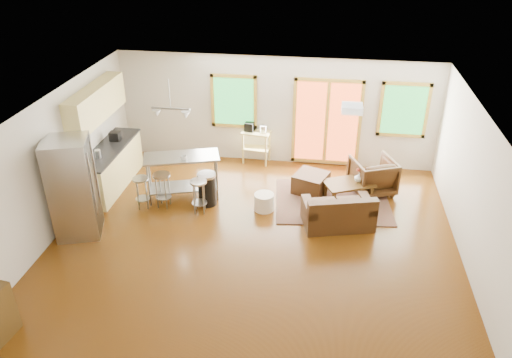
# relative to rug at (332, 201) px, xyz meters

# --- Properties ---
(floor) EXTENTS (7.50, 7.00, 0.02)m
(floor) POSITION_rel_rug_xyz_m (-1.44, -1.71, -0.02)
(floor) COLOR #3C1F06
(floor) RESTS_ON ground
(ceiling) EXTENTS (7.50, 7.00, 0.02)m
(ceiling) POSITION_rel_rug_xyz_m (-1.44, -1.71, 2.60)
(ceiling) COLOR silver
(ceiling) RESTS_ON ground
(back_wall) EXTENTS (7.50, 0.02, 2.60)m
(back_wall) POSITION_rel_rug_xyz_m (-1.44, 1.80, 1.29)
(back_wall) COLOR beige
(back_wall) RESTS_ON ground
(left_wall) EXTENTS (0.02, 7.00, 2.60)m
(left_wall) POSITION_rel_rug_xyz_m (-5.20, -1.71, 1.29)
(left_wall) COLOR beige
(left_wall) RESTS_ON ground
(right_wall) EXTENTS (0.02, 7.00, 2.60)m
(right_wall) POSITION_rel_rug_xyz_m (2.32, -1.71, 1.29)
(right_wall) COLOR beige
(right_wall) RESTS_ON ground
(front_wall) EXTENTS (7.50, 0.02, 2.60)m
(front_wall) POSITION_rel_rug_xyz_m (-1.44, -5.22, 1.29)
(front_wall) COLOR beige
(front_wall) RESTS_ON ground
(window_left) EXTENTS (1.10, 0.05, 1.30)m
(window_left) POSITION_rel_rug_xyz_m (-2.44, 1.75, 1.49)
(window_left) COLOR #1C6328
(window_left) RESTS_ON back_wall
(french_doors) EXTENTS (1.60, 0.05, 2.10)m
(french_doors) POSITION_rel_rug_xyz_m (-0.24, 1.75, 1.09)
(french_doors) COLOR #CC4A1F
(french_doors) RESTS_ON back_wall
(window_right) EXTENTS (1.10, 0.05, 1.30)m
(window_right) POSITION_rel_rug_xyz_m (1.46, 1.75, 1.49)
(window_right) COLOR #1C6328
(window_right) RESTS_ON back_wall
(rug) EXTENTS (2.56, 2.07, 0.02)m
(rug) POSITION_rel_rug_xyz_m (0.00, 0.00, 0.00)
(rug) COLOR #455133
(rug) RESTS_ON floor
(loveseat) EXTENTS (1.48, 1.07, 0.71)m
(loveseat) POSITION_rel_rug_xyz_m (0.11, -0.89, 0.27)
(loveseat) COLOR black
(loveseat) RESTS_ON floor
(coffee_table) EXTENTS (1.18, 0.98, 0.41)m
(coffee_table) POSITION_rel_rug_xyz_m (0.32, 0.17, 0.34)
(coffee_table) COLOR #3C290F
(coffee_table) RESTS_ON floor
(armchair) EXTENTS (1.09, 1.06, 0.88)m
(armchair) POSITION_rel_rug_xyz_m (0.83, 0.57, 0.43)
(armchair) COLOR black
(armchair) RESTS_ON floor
(ottoman) EXTENTS (0.85, 0.85, 0.44)m
(ottoman) POSITION_rel_rug_xyz_m (-0.49, 0.37, 0.21)
(ottoman) COLOR black
(ottoman) RESTS_ON floor
(pouf) EXTENTS (0.41, 0.41, 0.36)m
(pouf) POSITION_rel_rug_xyz_m (-1.40, -0.51, 0.17)
(pouf) COLOR silver
(pouf) RESTS_ON floor
(vase) EXTENTS (0.25, 0.25, 0.34)m
(vase) POSITION_rel_rug_xyz_m (0.52, 0.26, 0.51)
(vase) COLOR silver
(vase) RESTS_ON coffee_table
(cabinets) EXTENTS (0.64, 2.24, 2.30)m
(cabinets) POSITION_rel_rug_xyz_m (-4.92, -0.01, 0.92)
(cabinets) COLOR #D5C26F
(cabinets) RESTS_ON floor
(refrigerator) EXTENTS (0.97, 0.96, 1.94)m
(refrigerator) POSITION_rel_rug_xyz_m (-4.78, -1.84, 0.96)
(refrigerator) COLOR #B7BABC
(refrigerator) RESTS_ON floor
(island) EXTENTS (1.67, 1.05, 0.98)m
(island) POSITION_rel_rug_xyz_m (-3.18, -0.26, 0.67)
(island) COLOR #B7BABC
(island) RESTS_ON floor
(cup) EXTENTS (0.16, 0.14, 0.14)m
(cup) POSITION_rel_rug_xyz_m (-3.08, -0.40, 1.01)
(cup) COLOR silver
(cup) RESTS_ON island
(bar_stool_a) EXTENTS (0.42, 0.42, 0.69)m
(bar_stool_a) POSITION_rel_rug_xyz_m (-3.90, -0.79, 0.50)
(bar_stool_a) COLOR #B7BABC
(bar_stool_a) RESTS_ON floor
(bar_stool_b) EXTENTS (0.38, 0.38, 0.75)m
(bar_stool_b) POSITION_rel_rug_xyz_m (-3.49, -0.69, 0.55)
(bar_stool_b) COLOR #B7BABC
(bar_stool_b) RESTS_ON floor
(bar_stool_c) EXTENTS (0.38, 0.38, 0.73)m
(bar_stool_c) POSITION_rel_rug_xyz_m (-2.69, -0.80, 0.53)
(bar_stool_c) COLOR #B7BABC
(bar_stool_c) RESTS_ON floor
(trash_can) EXTENTS (0.50, 0.50, 0.72)m
(trash_can) POSITION_rel_rug_xyz_m (-2.61, -0.46, 0.35)
(trash_can) COLOR black
(trash_can) RESTS_ON floor
(kitchen_cart) EXTENTS (0.72, 0.51, 1.02)m
(kitchen_cart) POSITION_rel_rug_xyz_m (-1.90, 1.64, 0.69)
(kitchen_cart) COLOR #D5C26F
(kitchen_cart) RESTS_ON floor
(ceiling_flush) EXTENTS (0.35, 0.35, 0.12)m
(ceiling_flush) POSITION_rel_rug_xyz_m (0.16, -1.11, 2.52)
(ceiling_flush) COLOR white
(ceiling_flush) RESTS_ON ceiling
(pendant_light) EXTENTS (0.80, 0.18, 0.79)m
(pendant_light) POSITION_rel_rug_xyz_m (-3.34, -0.21, 1.89)
(pendant_light) COLOR gray
(pendant_light) RESTS_ON ceiling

